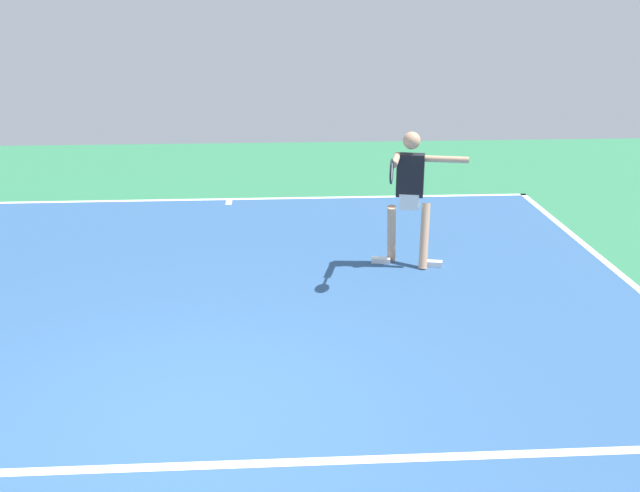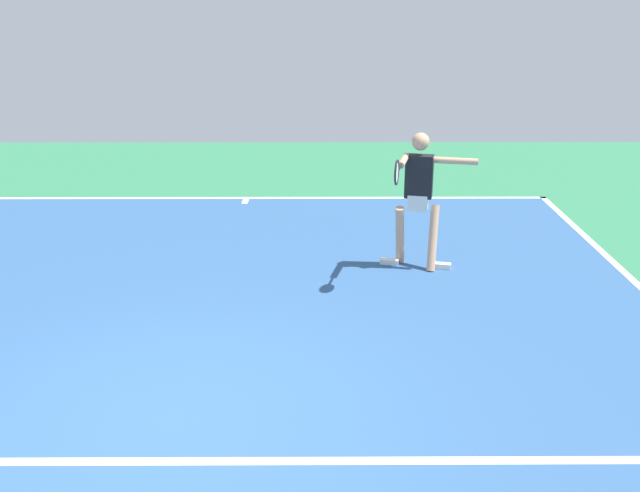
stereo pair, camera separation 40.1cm
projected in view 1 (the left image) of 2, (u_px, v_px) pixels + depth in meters
The scene contains 6 objects.
ground_plane at pixel (184, 421), 6.20m from camera, with size 23.72×23.72×0.00m, color #2D754C.
court_surface at pixel (184, 421), 6.20m from camera, with size 10.34×13.96×0.00m, color #2D5484.
court_line_baseline_near at pixel (230, 199), 12.73m from camera, with size 10.34×0.10×0.01m, color white.
court_line_service at pixel (175, 466), 5.60m from camera, with size 7.76×0.10×0.01m, color white.
court_line_centre_mark at pixel (229, 202), 12.54m from camera, with size 0.10×0.30×0.01m, color white.
tennis_player at pixel (410, 191), 9.36m from camera, with size 1.16×1.21×1.76m.
Camera 1 is at (-0.81, 5.44, 3.41)m, focal length 41.79 mm.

